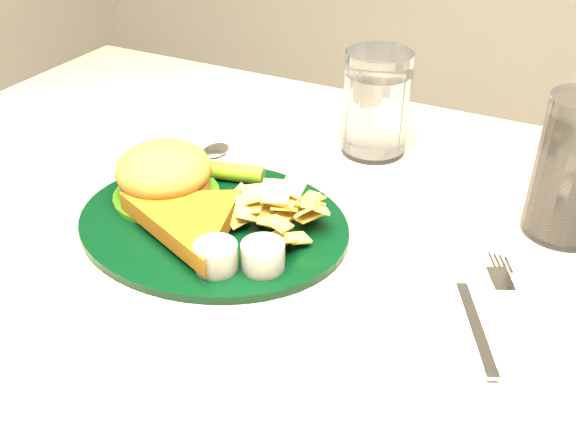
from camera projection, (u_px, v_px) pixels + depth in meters
name	position (u px, v px, depth m)	size (l,w,h in m)	color
dinner_plate	(211.00, 200.00, 0.69)	(0.30, 0.25, 0.07)	black
water_glass	(376.00, 103.00, 0.82)	(0.09, 0.09, 0.13)	white
cola_glass	(576.00, 169.00, 0.66)	(0.08, 0.08, 0.15)	black
fork_napkin	(478.00, 321.00, 0.57)	(0.12, 0.16, 0.01)	white
spoon	(190.00, 177.00, 0.79)	(0.04, 0.15, 0.01)	silver
ramekin	(105.00, 135.00, 0.86)	(0.04, 0.04, 0.03)	white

